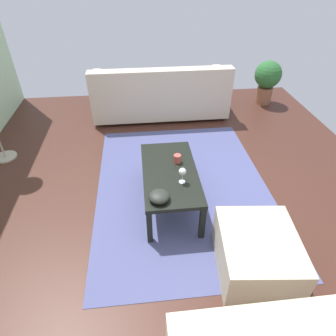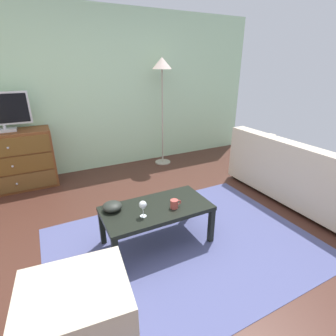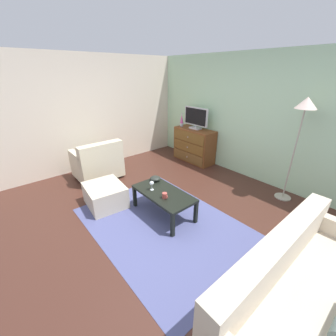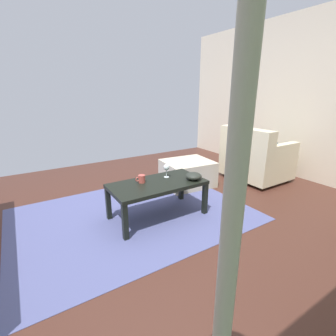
{
  "view_description": "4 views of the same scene",
  "coord_description": "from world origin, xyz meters",
  "px_view_note": "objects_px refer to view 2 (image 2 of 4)",
  "views": [
    {
      "loc": [
        -2.25,
        0.23,
        2.14
      ],
      "look_at": [
        -0.26,
        0.02,
        0.63
      ],
      "focal_mm": 30.87,
      "sensor_mm": 36.0,
      "label": 1
    },
    {
      "loc": [
        -0.9,
        -1.98,
        1.7
      ],
      "look_at": [
        0.02,
        -0.2,
        0.88
      ],
      "focal_mm": 27.17,
      "sensor_mm": 36.0,
      "label": 2
    },
    {
      "loc": [
        2.26,
        -1.86,
        2.16
      ],
      "look_at": [
        -0.12,
        0.15,
        0.74
      ],
      "focal_mm": 22.89,
      "sensor_mm": 36.0,
      "label": 3
    },
    {
      "loc": [
        1.22,
        2.16,
        1.38
      ],
      "look_at": [
        -0.08,
        0.09,
        0.6
      ],
      "focal_mm": 26.0,
      "sensor_mm": 36.0,
      "label": 4
    }
  ],
  "objects_px": {
    "tv": "(0,111)",
    "ottoman": "(76,309)",
    "couch_large": "(304,178)",
    "standing_lamp": "(162,74)",
    "bowl_decorative": "(112,206)",
    "coffee_table": "(157,211)",
    "dresser": "(13,161)",
    "wine_glass": "(143,205)",
    "mug": "(174,204)"
  },
  "relations": [
    {
      "from": "couch_large",
      "to": "standing_lamp",
      "type": "xyz_separation_m",
      "value": [
        -1.02,
        2.11,
        1.22
      ]
    },
    {
      "from": "coffee_table",
      "to": "couch_large",
      "type": "bearing_deg",
      "value": -2.41
    },
    {
      "from": "tv",
      "to": "ottoman",
      "type": "relative_size",
      "value": 1.02
    },
    {
      "from": "bowl_decorative",
      "to": "couch_large",
      "type": "relative_size",
      "value": 0.09
    },
    {
      "from": "couch_large",
      "to": "coffee_table",
      "type": "bearing_deg",
      "value": 177.59
    },
    {
      "from": "bowl_decorative",
      "to": "coffee_table",
      "type": "bearing_deg",
      "value": -19.31
    },
    {
      "from": "wine_glass",
      "to": "standing_lamp",
      "type": "relative_size",
      "value": 0.09
    },
    {
      "from": "wine_glass",
      "to": "bowl_decorative",
      "type": "relative_size",
      "value": 0.86
    },
    {
      "from": "ottoman",
      "to": "standing_lamp",
      "type": "distance_m",
      "value": 3.53
    },
    {
      "from": "tv",
      "to": "dresser",
      "type": "bearing_deg",
      "value": -68.97
    },
    {
      "from": "wine_glass",
      "to": "bowl_decorative",
      "type": "xyz_separation_m",
      "value": [
        -0.22,
        0.23,
        -0.07
      ]
    },
    {
      "from": "tv",
      "to": "coffee_table",
      "type": "bearing_deg",
      "value": -58.09
    },
    {
      "from": "coffee_table",
      "to": "ottoman",
      "type": "bearing_deg",
      "value": -145.19
    },
    {
      "from": "mug",
      "to": "ottoman",
      "type": "bearing_deg",
      "value": -153.28
    },
    {
      "from": "coffee_table",
      "to": "mug",
      "type": "xyz_separation_m",
      "value": [
        0.15,
        -0.09,
        0.09
      ]
    },
    {
      "from": "bowl_decorative",
      "to": "ottoman",
      "type": "bearing_deg",
      "value": -122.48
    },
    {
      "from": "mug",
      "to": "couch_large",
      "type": "xyz_separation_m",
      "value": [
        1.93,
        0.01,
        -0.13
      ]
    },
    {
      "from": "couch_large",
      "to": "ottoman",
      "type": "xyz_separation_m",
      "value": [
        -2.95,
        -0.52,
        -0.14
      ]
    },
    {
      "from": "standing_lamp",
      "to": "bowl_decorative",
      "type": "bearing_deg",
      "value": -127.6
    },
    {
      "from": "mug",
      "to": "standing_lamp",
      "type": "xyz_separation_m",
      "value": [
        0.91,
        2.11,
        1.09
      ]
    },
    {
      "from": "coffee_table",
      "to": "standing_lamp",
      "type": "height_order",
      "value": "standing_lamp"
    },
    {
      "from": "wine_glass",
      "to": "standing_lamp",
      "type": "height_order",
      "value": "standing_lamp"
    },
    {
      "from": "tv",
      "to": "coffee_table",
      "type": "relative_size",
      "value": 0.68
    },
    {
      "from": "tv",
      "to": "bowl_decorative",
      "type": "bearing_deg",
      "value": -65.1
    },
    {
      "from": "mug",
      "to": "standing_lamp",
      "type": "bearing_deg",
      "value": 66.81
    },
    {
      "from": "tv",
      "to": "wine_glass",
      "type": "height_order",
      "value": "tv"
    },
    {
      "from": "bowl_decorative",
      "to": "standing_lamp",
      "type": "relative_size",
      "value": 0.1
    },
    {
      "from": "tv",
      "to": "mug",
      "type": "height_order",
      "value": "tv"
    },
    {
      "from": "tv",
      "to": "ottoman",
      "type": "height_order",
      "value": "tv"
    },
    {
      "from": "mug",
      "to": "bowl_decorative",
      "type": "relative_size",
      "value": 0.62
    },
    {
      "from": "tv",
      "to": "couch_large",
      "type": "xyz_separation_m",
      "value": [
        3.38,
        -2.18,
        -0.79
      ]
    },
    {
      "from": "dresser",
      "to": "wine_glass",
      "type": "distance_m",
      "value": 2.44
    },
    {
      "from": "bowl_decorative",
      "to": "ottoman",
      "type": "xyz_separation_m",
      "value": [
        -0.47,
        -0.74,
        -0.27
      ]
    },
    {
      "from": "wine_glass",
      "to": "tv",
      "type": "bearing_deg",
      "value": 117.26
    },
    {
      "from": "mug",
      "to": "standing_lamp",
      "type": "distance_m",
      "value": 2.54
    },
    {
      "from": "dresser",
      "to": "tv",
      "type": "xyz_separation_m",
      "value": [
        -0.01,
        0.02,
        0.7
      ]
    },
    {
      "from": "dresser",
      "to": "bowl_decorative",
      "type": "xyz_separation_m",
      "value": [
        0.9,
        -1.93,
        0.03
      ]
    },
    {
      "from": "wine_glass",
      "to": "couch_large",
      "type": "height_order",
      "value": "couch_large"
    },
    {
      "from": "bowl_decorative",
      "to": "mug",
      "type": "bearing_deg",
      "value": -23.06
    },
    {
      "from": "standing_lamp",
      "to": "coffee_table",
      "type": "bearing_deg",
      "value": -117.53
    },
    {
      "from": "ottoman",
      "to": "dresser",
      "type": "bearing_deg",
      "value": 99.02
    },
    {
      "from": "bowl_decorative",
      "to": "dresser",
      "type": "bearing_deg",
      "value": 114.94
    },
    {
      "from": "ottoman",
      "to": "couch_large",
      "type": "bearing_deg",
      "value": 9.95
    },
    {
      "from": "dresser",
      "to": "bowl_decorative",
      "type": "height_order",
      "value": "dresser"
    },
    {
      "from": "wine_glass",
      "to": "standing_lamp",
      "type": "xyz_separation_m",
      "value": [
        1.23,
        2.11,
        1.02
      ]
    },
    {
      "from": "dresser",
      "to": "tv",
      "type": "bearing_deg",
      "value": 111.03
    },
    {
      "from": "coffee_table",
      "to": "ottoman",
      "type": "xyz_separation_m",
      "value": [
        -0.87,
        -0.6,
        -0.17
      ]
    },
    {
      "from": "couch_large",
      "to": "ottoman",
      "type": "distance_m",
      "value": 2.99
    },
    {
      "from": "coffee_table",
      "to": "bowl_decorative",
      "type": "height_order",
      "value": "bowl_decorative"
    },
    {
      "from": "wine_glass",
      "to": "standing_lamp",
      "type": "bearing_deg",
      "value": 59.83
    }
  ]
}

